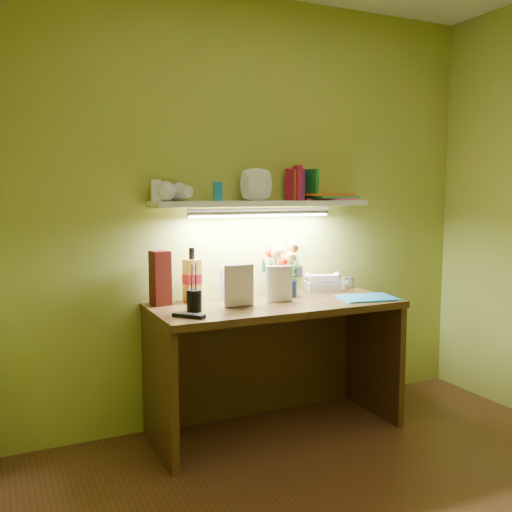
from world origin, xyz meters
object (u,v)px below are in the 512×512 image
at_px(desk_clock, 348,283).
at_px(desk, 276,367).
at_px(whisky_bottle, 192,275).
at_px(flower_bouquet, 281,268).
at_px(telephone, 322,282).

bearing_deg(desk_clock, desk, -162.22).
relative_size(desk_clock, whisky_bottle, 0.23).
height_order(desk, whisky_bottle, whisky_bottle).
distance_m(desk_clock, whisky_bottle, 1.06).
height_order(flower_bouquet, desk_clock, flower_bouquet).
distance_m(flower_bouquet, desk_clock, 0.53).
bearing_deg(whisky_bottle, flower_bouquet, -4.55).
height_order(telephone, desk_clock, telephone).
xyz_separation_m(telephone, whisky_bottle, (-0.85, 0.01, 0.09)).
height_order(desk, flower_bouquet, flower_bouquet).
distance_m(telephone, desk_clock, 0.21).
relative_size(desk, telephone, 7.10).
xyz_separation_m(desk_clock, whisky_bottle, (-1.06, -0.02, 0.12)).
relative_size(flower_bouquet, whisky_bottle, 1.07).
relative_size(telephone, whisky_bottle, 0.64).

